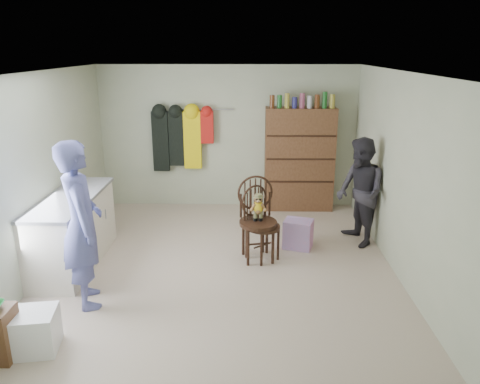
{
  "coord_description": "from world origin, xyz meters",
  "views": [
    {
      "loc": [
        0.35,
        -5.68,
        2.78
      ],
      "look_at": [
        0.25,
        0.2,
        0.95
      ],
      "focal_mm": 35.0,
      "sensor_mm": 36.0,
      "label": 1
    }
  ],
  "objects_px": {
    "chair_far": "(260,220)",
    "dresser": "(299,159)",
    "counter": "(73,230)",
    "chair_front": "(257,214)"
  },
  "relations": [
    {
      "from": "counter",
      "to": "dresser",
      "type": "bearing_deg",
      "value": 35.68
    },
    {
      "from": "chair_front",
      "to": "dresser",
      "type": "distance_m",
      "value": 2.23
    },
    {
      "from": "counter",
      "to": "dresser",
      "type": "distance_m",
      "value": 3.96
    },
    {
      "from": "chair_front",
      "to": "chair_far",
      "type": "xyz_separation_m",
      "value": [
        0.04,
        -0.01,
        -0.09
      ]
    },
    {
      "from": "chair_far",
      "to": "dresser",
      "type": "relative_size",
      "value": 0.49
    },
    {
      "from": "dresser",
      "to": "chair_far",
      "type": "bearing_deg",
      "value": -109.43
    },
    {
      "from": "counter",
      "to": "dresser",
      "type": "relative_size",
      "value": 0.9
    },
    {
      "from": "chair_far",
      "to": "dresser",
      "type": "xyz_separation_m",
      "value": [
        0.73,
        2.08,
        0.37
      ]
    },
    {
      "from": "counter",
      "to": "dresser",
      "type": "height_order",
      "value": "dresser"
    },
    {
      "from": "counter",
      "to": "chair_far",
      "type": "distance_m",
      "value": 2.48
    }
  ]
}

